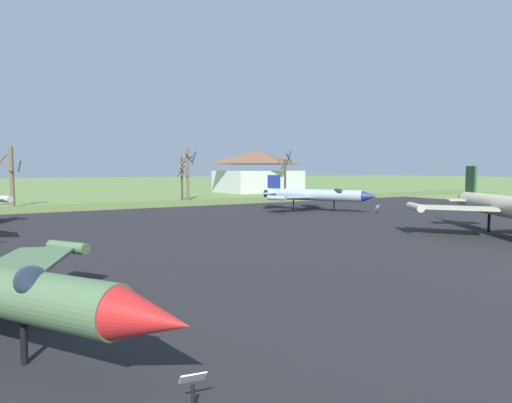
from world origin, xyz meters
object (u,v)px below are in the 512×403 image
object	(u,v)px
jet_fighter_rear_center	(315,195)
visitor_building	(258,171)
info_placard_rear_center	(378,208)
info_placard_rear_left	(193,387)

from	to	relation	value
jet_fighter_rear_center	visitor_building	bearing A→B (deg)	68.54
info_placard_rear_center	info_placard_rear_left	xyz separation A→B (m)	(-32.70, -26.80, -0.05)
visitor_building	info_placard_rear_center	bearing A→B (deg)	-104.66
jet_fighter_rear_center	visitor_building	size ratio (longest dim) A/B	0.66
jet_fighter_rear_center	info_placard_rear_left	xyz separation A→B (m)	(-28.72, -33.21, -1.41)
jet_fighter_rear_center	visitor_building	world-z (taller)	visitor_building
jet_fighter_rear_center	visitor_building	xyz separation A→B (m)	(16.95, 43.10, 2.70)
info_placard_rear_center	visitor_building	distance (m)	51.34
info_placard_rear_left	visitor_building	xyz separation A→B (m)	(45.66, 76.31, 4.10)
info_placard_rear_center	info_placard_rear_left	world-z (taller)	info_placard_rear_center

